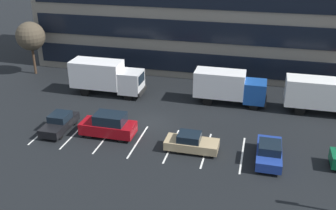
{
  "coord_description": "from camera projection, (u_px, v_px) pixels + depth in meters",
  "views": [
    {
      "loc": [
        9.05,
        -29.66,
        15.74
      ],
      "look_at": [
        1.37,
        1.07,
        1.4
      ],
      "focal_mm": 41.49,
      "sensor_mm": 36.0,
      "label": 1
    }
  ],
  "objects": [
    {
      "name": "sedan_black",
      "position": [
        60.0,
        123.0,
        33.11
      ],
      "size": [
        1.74,
        4.15,
        1.49
      ],
      "color": "black",
      "rests_on": "ground_plane"
    },
    {
      "name": "box_truck_blue",
      "position": [
        229.0,
        86.0,
        37.82
      ],
      "size": [
        7.04,
        2.33,
        3.26
      ],
      "color": "#194799",
      "rests_on": "ground_plane"
    },
    {
      "name": "box_truck_white",
      "position": [
        106.0,
        76.0,
        39.98
      ],
      "size": [
        7.58,
        2.51,
        3.51
      ],
      "color": "white",
      "rests_on": "ground_plane"
    },
    {
      "name": "bare_tree",
      "position": [
        30.0,
        36.0,
        44.68
      ],
      "size": [
        3.31,
        3.31,
        6.2
      ],
      "color": "#473323",
      "rests_on": "ground_plane"
    },
    {
      "name": "ground_plane",
      "position": [
        150.0,
        122.0,
        34.71
      ],
      "size": [
        120.0,
        120.0,
        0.0
      ],
      "primitive_type": "plane",
      "color": "black"
    },
    {
      "name": "lot_markings",
      "position": [
        138.0,
        141.0,
        31.6
      ],
      "size": [
        16.94,
        5.4,
        0.01
      ],
      "color": "silver",
      "rests_on": "ground_plane"
    },
    {
      "name": "office_building",
      "position": [
        190.0,
        6.0,
        47.6
      ],
      "size": [
        36.07,
        12.58,
        14.4
      ],
      "color": "slate",
      "rests_on": "ground_plane"
    },
    {
      "name": "box_truck_orange",
      "position": [
        323.0,
        95.0,
        35.76
      ],
      "size": [
        7.14,
        2.36,
        3.31
      ],
      "color": "#D85914",
      "rests_on": "ground_plane"
    },
    {
      "name": "sedan_tan",
      "position": [
        191.0,
        143.0,
        30.0
      ],
      "size": [
        4.13,
        1.73,
        1.48
      ],
      "color": "tan",
      "rests_on": "ground_plane"
    },
    {
      "name": "sedan_navy",
      "position": [
        269.0,
        152.0,
        28.68
      ],
      "size": [
        1.82,
        4.35,
        1.56
      ],
      "color": "navy",
      "rests_on": "ground_plane"
    },
    {
      "name": "suv_maroon",
      "position": [
        109.0,
        125.0,
        32.06
      ],
      "size": [
        4.52,
        1.92,
        2.04
      ],
      "color": "maroon",
      "rests_on": "ground_plane"
    }
  ]
}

